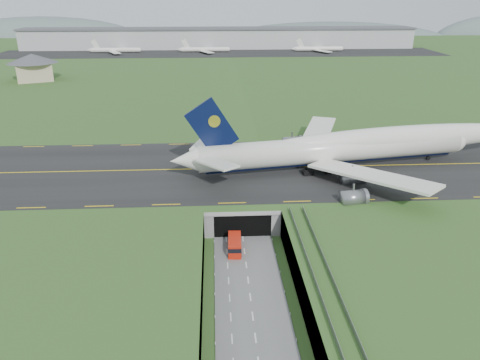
{
  "coord_description": "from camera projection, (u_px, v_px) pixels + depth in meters",
  "views": [
    {
      "loc": [
        -5.44,
        -78.41,
        48.23
      ],
      "look_at": [
        0.12,
        20.0,
        8.16
      ],
      "focal_mm": 35.0,
      "sensor_mm": 36.0,
      "label": 1
    }
  ],
  "objects": [
    {
      "name": "trench_road",
      "position": [
        248.0,
        279.0,
        83.99
      ],
      "size": [
        12.0,
        75.0,
        0.2
      ],
      "primitive_type": "cube",
      "color": "slate",
      "rests_on": "ground"
    },
    {
      "name": "cargo_terminal",
      "position": [
        220.0,
        38.0,
        362.65
      ],
      "size": [
        320.0,
        67.0,
        15.6
      ],
      "color": "#B2B2B2",
      "rests_on": "ground"
    },
    {
      "name": "jumbo_jet",
      "position": [
        359.0,
        146.0,
        118.65
      ],
      "size": [
        96.5,
        61.13,
        20.51
      ],
      "rotation": [
        0.0,
        0.0,
        0.17
      ],
      "color": "silver",
      "rests_on": "ground"
    },
    {
      "name": "shuttle_tram",
      "position": [
        235.0,
        245.0,
        92.43
      ],
      "size": [
        2.85,
        6.93,
        2.81
      ],
      "rotation": [
        0.0,
        0.0,
        -0.04
      ],
      "color": "red",
      "rests_on": "ground"
    },
    {
      "name": "tunnel_portal",
      "position": [
        240.0,
        205.0,
        105.17
      ],
      "size": [
        17.0,
        22.3,
        6.0
      ],
      "color": "gray",
      "rests_on": "ground"
    },
    {
      "name": "service_building",
      "position": [
        33.0,
        65.0,
        233.04
      ],
      "size": [
        31.42,
        31.42,
        13.14
      ],
      "rotation": [
        0.0,
        0.0,
        0.39
      ],
      "color": "#C2AD8C",
      "rests_on": "ground"
    },
    {
      "name": "airfield_deck",
      "position": [
        245.0,
        244.0,
        89.84
      ],
      "size": [
        800.0,
        800.0,
        6.0
      ],
      "primitive_type": "cube",
      "color": "gray",
      "rests_on": "ground"
    },
    {
      "name": "guideway",
      "position": [
        325.0,
        291.0,
        71.86
      ],
      "size": [
        3.0,
        53.0,
        7.05
      ],
      "color": "#A8A8A3",
      "rests_on": "ground"
    },
    {
      "name": "ground",
      "position": [
        245.0,
        257.0,
        90.97
      ],
      "size": [
        900.0,
        900.0,
        0.0
      ],
      "primitive_type": "plane",
      "color": "#315220",
      "rests_on": "ground"
    },
    {
      "name": "taxiway",
      "position": [
        237.0,
        168.0,
        119.2
      ],
      "size": [
        800.0,
        44.0,
        0.18
      ],
      "primitive_type": "cube",
      "color": "black",
      "rests_on": "airfield_deck"
    },
    {
      "name": "distant_hills",
      "position": [
        279.0,
        44.0,
        493.56
      ],
      "size": [
        700.0,
        91.0,
        60.0
      ],
      "color": "slate",
      "rests_on": "ground"
    }
  ]
}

